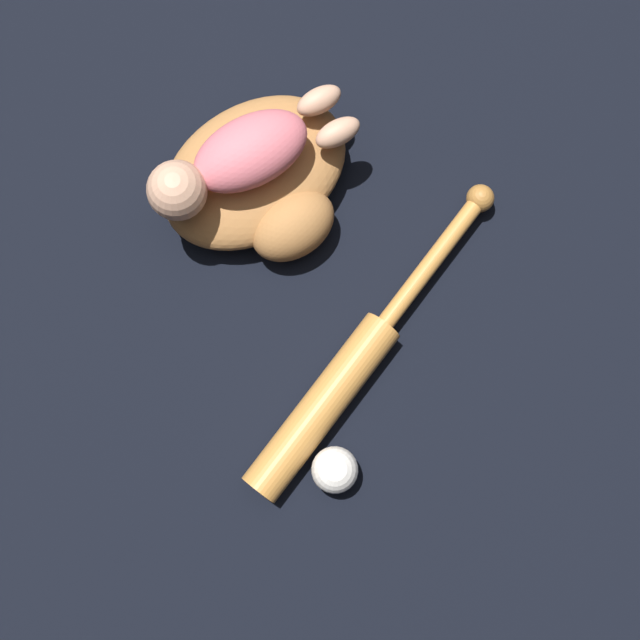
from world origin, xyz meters
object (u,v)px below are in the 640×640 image
(baseball_glove, at_px, (261,181))
(baseball, at_px, (335,470))
(baby_figure, at_px, (236,159))
(baseball_bat, at_px, (347,374))

(baseball_glove, relative_size, baseball, 5.25)
(baby_figure, bearing_deg, baseball, 53.48)
(baby_figure, distance_m, baseball, 0.49)
(baby_figure, bearing_deg, baseball_glove, 119.91)
(baseball_glove, distance_m, baseball, 0.47)
(baseball, bearing_deg, baby_figure, -126.52)
(baseball, bearing_deg, baseball_glove, -130.10)
(baseball_glove, height_order, baby_figure, baby_figure)
(baseball, bearing_deg, baseball_bat, -151.87)
(baseball_glove, bearing_deg, baby_figure, -60.09)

